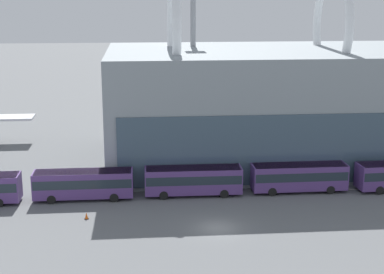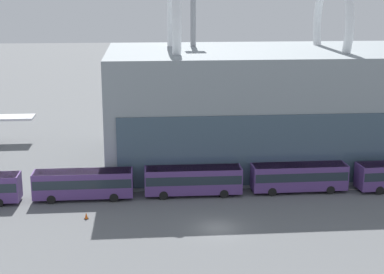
{
  "view_description": "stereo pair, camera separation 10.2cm",
  "coord_description": "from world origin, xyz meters",
  "views": [
    {
      "loc": [
        -7.41,
        -54.32,
        23.0
      ],
      "look_at": [
        -0.61,
        21.77,
        4.0
      ],
      "focal_mm": 55.0,
      "sensor_mm": 36.0,
      "label": 1
    },
    {
      "loc": [
        -7.31,
        -54.32,
        23.0
      ],
      "look_at": [
        -0.61,
        21.77,
        4.0
      ],
      "focal_mm": 55.0,
      "sensor_mm": 36.0,
      "label": 2
    }
  ],
  "objects": [
    {
      "name": "ground_plane",
      "position": [
        0.0,
        0.0,
        0.0
      ],
      "size": [
        440.0,
        440.0,
        0.0
      ],
      "primitive_type": "plane",
      "color": "slate"
    },
    {
      "name": "airliner_at_gate_far",
      "position": [
        6.99,
        42.37,
        4.68
      ],
      "size": [
        33.41,
        33.62,
        12.6
      ],
      "rotation": [
        0.0,
        0.0,
        1.45
      ],
      "color": "silver",
      "rests_on": "ground_plane"
    },
    {
      "name": "shuttle_bus_1",
      "position": [
        -14.03,
        9.74,
        1.94
      ],
      "size": [
        11.16,
        2.85,
        3.3
      ],
      "rotation": [
        0.0,
        0.0,
        -0.0
      ],
      "color": "#56387A",
      "rests_on": "ground_plane"
    },
    {
      "name": "shuttle_bus_2",
      "position": [
        -1.52,
        9.97,
        1.94
      ],
      "size": [
        11.18,
        2.91,
        3.3
      ],
      "rotation": [
        0.0,
        0.0,
        -0.01
      ],
      "color": "#56387A",
      "rests_on": "ground_plane"
    },
    {
      "name": "shuttle_bus_3",
      "position": [
        10.98,
        10.12,
        1.94
      ],
      "size": [
        11.17,
        2.88,
        3.3
      ],
      "rotation": [
        0.0,
        0.0,
        0.01
      ],
      "color": "#56387A",
      "rests_on": "ground_plane"
    },
    {
      "name": "floodlight_mast",
      "position": [
        0.2,
        29.04,
        14.95
      ],
      "size": [
        2.56,
        2.56,
        24.98
      ],
      "color": "gray",
      "rests_on": "ground_plane"
    },
    {
      "name": "lane_stripe_1",
      "position": [
        19.49,
        9.94,
        0.0
      ],
      "size": [
        9.33,
        1.98,
        0.01
      ],
      "primitive_type": "cube",
      "rotation": [
        0.0,
        0.0,
        -0.18
      ],
      "color": "silver",
      "rests_on": "ground_plane"
    },
    {
      "name": "traffic_cone_0",
      "position": [
        -13.24,
        3.61,
        0.36
      ],
      "size": [
        0.46,
        0.46,
        0.73
      ],
      "color": "black",
      "rests_on": "ground_plane"
    }
  ]
}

